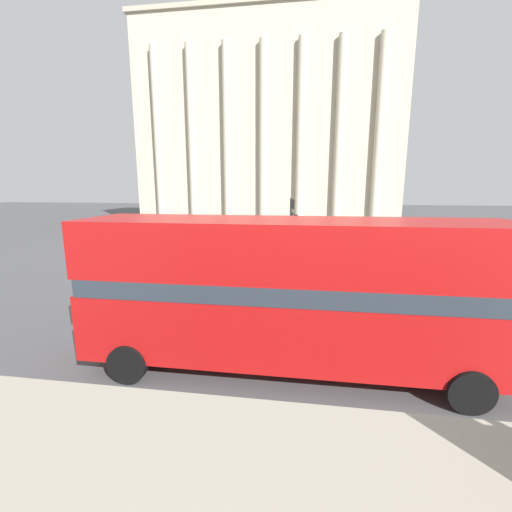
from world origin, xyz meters
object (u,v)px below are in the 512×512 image
(traffic_light_near, at_px, (422,269))
(pedestrian_grey, at_px, (286,239))
(pedestrian_red, at_px, (324,273))
(plaza_building_left, at_px, (269,129))
(traffic_light_mid, at_px, (293,236))
(pedestrian_olive, at_px, (367,245))
(pedestrian_yellow, at_px, (454,256))
(double_decker_bus, at_px, (291,289))
(traffic_light_far, at_px, (291,217))

(traffic_light_near, relative_size, pedestrian_grey, 1.86)
(traffic_light_near, bearing_deg, pedestrian_grey, 111.81)
(traffic_light_near, height_order, pedestrian_red, traffic_light_near)
(plaza_building_left, bearing_deg, traffic_light_mid, -80.80)
(pedestrian_olive, bearing_deg, plaza_building_left, -141.87)
(plaza_building_left, bearing_deg, pedestrian_red, -78.59)
(pedestrian_yellow, xyz_separation_m, pedestrian_grey, (-10.05, 4.68, 0.05))
(double_decker_bus, relative_size, pedestrian_red, 6.00)
(plaza_building_left, relative_size, pedestrian_olive, 18.52)
(double_decker_bus, bearing_deg, plaza_building_left, 101.05)
(pedestrian_yellow, bearing_deg, pedestrian_grey, 48.04)
(traffic_light_far, height_order, pedestrian_yellow, traffic_light_far)
(traffic_light_near, height_order, pedestrian_olive, traffic_light_near)
(traffic_light_far, bearing_deg, pedestrian_red, -79.03)
(pedestrian_olive, relative_size, pedestrian_grey, 0.92)
(traffic_light_mid, distance_m, pedestrian_red, 3.15)
(pedestrian_red, bearing_deg, double_decker_bus, -167.33)
(pedestrian_yellow, distance_m, pedestrian_red, 9.36)
(double_decker_bus, distance_m, pedestrian_yellow, 15.18)
(traffic_light_mid, distance_m, pedestrian_yellow, 9.78)
(traffic_light_near, bearing_deg, plaza_building_left, 105.29)
(traffic_light_near, bearing_deg, pedestrian_olive, 88.92)
(pedestrian_grey, relative_size, pedestrian_red, 1.00)
(traffic_light_far, bearing_deg, traffic_light_near, -70.03)
(traffic_light_near, relative_size, traffic_light_far, 0.82)
(plaza_building_left, bearing_deg, traffic_light_far, -78.35)
(traffic_light_near, distance_m, pedestrian_olive, 12.32)
(pedestrian_olive, bearing_deg, traffic_light_near, 12.89)
(plaza_building_left, relative_size, traffic_light_mid, 8.55)
(plaza_building_left, xyz_separation_m, traffic_light_near, (8.93, -32.68, -9.87))
(pedestrian_grey, bearing_deg, pedestrian_red, -23.26)
(double_decker_bus, xyz_separation_m, pedestrian_olive, (4.50, 15.55, -1.33))
(traffic_light_mid, bearing_deg, pedestrian_red, -57.09)
(traffic_light_far, distance_m, pedestrian_red, 10.72)
(traffic_light_far, bearing_deg, pedestrian_grey, -139.80)
(pedestrian_yellow, relative_size, pedestrian_grey, 0.96)
(pedestrian_red, bearing_deg, traffic_light_far, 33.70)
(plaza_building_left, distance_m, traffic_light_near, 35.29)
(pedestrian_yellow, xyz_separation_m, pedestrian_red, (-7.65, -5.40, 0.05))
(plaza_building_left, bearing_deg, pedestrian_grey, -79.65)
(traffic_light_far, distance_m, pedestrian_yellow, 11.01)
(pedestrian_olive, distance_m, pedestrian_grey, 5.85)
(traffic_light_near, distance_m, pedestrian_yellow, 10.13)
(plaza_building_left, xyz_separation_m, pedestrian_grey, (3.48, -19.05, -11.04))
(double_decker_bus, distance_m, pedestrian_olive, 16.25)
(pedestrian_yellow, xyz_separation_m, pedestrian_olive, (-4.37, 3.31, -0.04))
(pedestrian_olive, bearing_deg, traffic_light_far, -93.79)
(plaza_building_left, xyz_separation_m, traffic_light_mid, (4.33, -26.73, -9.71))
(pedestrian_grey, bearing_deg, pedestrian_olive, 39.76)
(traffic_light_far, xyz_separation_m, pedestrian_yellow, (9.67, -5.00, -1.68))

